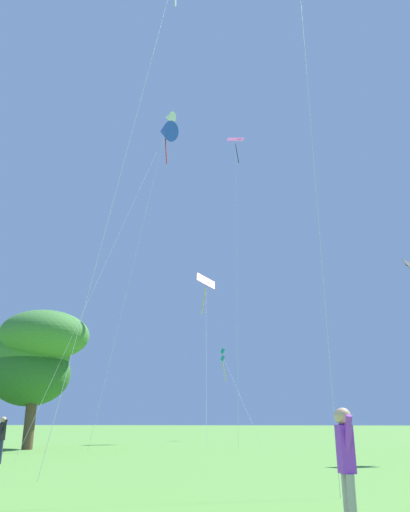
# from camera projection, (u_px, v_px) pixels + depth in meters

# --- Properties ---
(kite_blue_delta) EXTENTS (4.38, 11.11, 22.15)m
(kite_blue_delta) POSITION_uv_depth(u_px,v_px,m) (165.00, 132.00, 35.62)
(kite_blue_delta) COLOR blue
(kite_blue_delta) RESTS_ON ground_plane
(kite_white_distant) EXTENTS (3.02, 6.57, 24.57)m
(kite_white_distant) POSITION_uv_depth(u_px,v_px,m) (169.00, 118.00, 38.68)
(kite_white_distant) COLOR white
(kite_white_distant) RESTS_ON ground_plane
(kite_red_high) EXTENTS (2.27, 10.34, 13.55)m
(kite_red_high) POSITION_uv_depth(u_px,v_px,m) (205.00, 289.00, 41.50)
(kite_red_high) COLOR red
(kite_red_high) RESTS_ON ground_plane
(kite_pink_low) EXTENTS (1.41, 4.52, 23.53)m
(kite_pink_low) POSITION_uv_depth(u_px,v_px,m) (236.00, 155.00, 39.33)
(kite_pink_low) COLOR pink
(kite_pink_low) RESTS_ON ground_plane
(kite_teal_box) EXTENTS (3.88, 8.72, 7.80)m
(kite_teal_box) POSITION_uv_depth(u_px,v_px,m) (223.00, 356.00, 44.73)
(kite_teal_box) COLOR teal
(kite_teal_box) RESTS_ON ground_plane
(person_near_tree) EXTENTS (0.51, 0.35, 1.70)m
(person_near_tree) POSITION_uv_depth(u_px,v_px,m) (2.00, 435.00, 19.07)
(person_near_tree) COLOR #2D3351
(person_near_tree) RESTS_ON ground_plane
(person_in_blue_jacket) EXTENTS (0.25, 0.55, 1.72)m
(person_in_blue_jacket) POSITION_uv_depth(u_px,v_px,m) (346.00, 459.00, 6.92)
(person_in_blue_jacket) COLOR gray
(person_in_blue_jacket) RESTS_ON ground_plane
(tree_right_cluster) EXTENTS (6.09, 5.72, 7.89)m
(tree_right_cluster) POSITION_uv_depth(u_px,v_px,m) (35.00, 356.00, 30.07)
(tree_right_cluster) COLOR brown
(tree_right_cluster) RESTS_ON ground_plane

